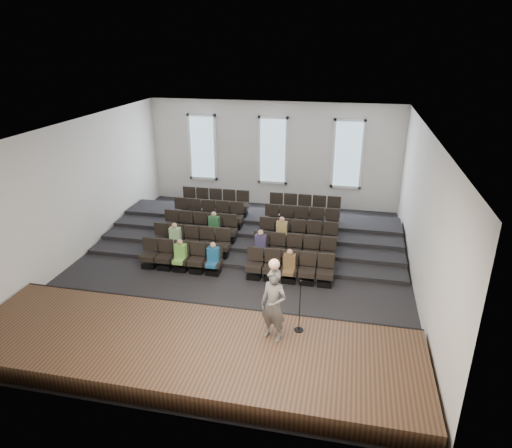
{
  "coord_description": "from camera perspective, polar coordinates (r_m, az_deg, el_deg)",
  "views": [
    {
      "loc": [
        3.66,
        -14.11,
        7.6
      ],
      "look_at": [
        0.55,
        0.5,
        1.55
      ],
      "focal_mm": 32.0,
      "sensor_mm": 36.0,
      "label": 1
    }
  ],
  "objects": [
    {
      "name": "ground",
      "position": [
        16.44,
        -2.26,
        -5.5
      ],
      "size": [
        14.0,
        14.0,
        0.0
      ],
      "primitive_type": "plane",
      "color": "black",
      "rests_on": "ground"
    },
    {
      "name": "ceiling",
      "position": [
        14.8,
        -2.56,
        11.96
      ],
      "size": [
        12.0,
        14.0,
        0.02
      ],
      "primitive_type": "cube",
      "color": "white",
      "rests_on": "ground"
    },
    {
      "name": "wall_back",
      "position": [
        22.04,
        2.14,
        8.67
      ],
      "size": [
        12.0,
        0.04,
        5.0
      ],
      "primitive_type": "cube",
      "color": "silver",
      "rests_on": "ground"
    },
    {
      "name": "wall_front",
      "position": [
        9.47,
        -13.11,
        -11.19
      ],
      "size": [
        12.0,
        0.04,
        5.0
      ],
      "primitive_type": "cube",
      "color": "silver",
      "rests_on": "ground"
    },
    {
      "name": "wall_left",
      "position": [
        17.85,
        -21.52,
        3.9
      ],
      "size": [
        0.04,
        14.0,
        5.0
      ],
      "primitive_type": "cube",
      "color": "silver",
      "rests_on": "ground"
    },
    {
      "name": "wall_right",
      "position": [
        15.18,
        20.2,
        1.02
      ],
      "size": [
        0.04,
        14.0,
        5.0
      ],
      "primitive_type": "cube",
      "color": "silver",
      "rests_on": "ground"
    },
    {
      "name": "stage",
      "position": [
        12.19,
        -8.35,
        -15.3
      ],
      "size": [
        11.8,
        3.6,
        0.5
      ],
      "primitive_type": "cube",
      "color": "#4C3820",
      "rests_on": "ground"
    },
    {
      "name": "stage_lip",
      "position": [
        13.55,
        -5.78,
        -10.92
      ],
      "size": [
        11.8,
        0.06,
        0.52
      ],
      "primitive_type": "cube",
      "color": "black",
      "rests_on": "ground"
    },
    {
      "name": "risers",
      "position": [
        19.15,
        0.04,
        -0.68
      ],
      "size": [
        11.8,
        4.8,
        0.6
      ],
      "color": "black",
      "rests_on": "ground"
    },
    {
      "name": "seating_rows",
      "position": [
        17.5,
        -1.07,
        -1.24
      ],
      "size": [
        6.8,
        4.7,
        1.67
      ],
      "color": "black",
      "rests_on": "ground"
    },
    {
      "name": "windows",
      "position": [
        21.93,
        2.12,
        9.14
      ],
      "size": [
        8.44,
        0.1,
        3.24
      ],
      "color": "white",
      "rests_on": "wall_back"
    },
    {
      "name": "audience",
      "position": [
        16.43,
        -3.27,
        -2.39
      ],
      "size": [
        4.85,
        2.64,
        1.1
      ],
      "color": "#71BC4B",
      "rests_on": "seating_rows"
    },
    {
      "name": "speaker",
      "position": [
        11.53,
        2.21,
        -10.1
      ],
      "size": [
        0.83,
        0.69,
        1.94
      ],
      "primitive_type": "imported",
      "rotation": [
        0.0,
        0.0,
        -0.37
      ],
      "color": "#585654",
      "rests_on": "stage"
    },
    {
      "name": "mic_stand",
      "position": [
        12.12,
        5.44,
        -11.35
      ],
      "size": [
        0.25,
        0.25,
        1.5
      ],
      "color": "black",
      "rests_on": "stage"
    }
  ]
}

